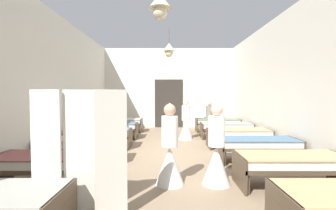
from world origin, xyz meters
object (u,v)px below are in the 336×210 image
(nurse_far_aisle, at_px, (169,156))
(privacy_screen, at_px, (78,155))
(bed_right_row_5, at_px, (216,122))
(bed_right_row_1, at_px, (290,162))
(nurse_mid_aisle, at_px, (185,125))
(bed_left_row_3, at_px, (99,133))
(bed_left_row_2, at_px, (80,144))
(bed_left_row_5, at_px, (119,122))
(bed_right_row_4, at_px, (225,127))
(patient_seated_primary, at_px, (208,112))
(bed_left_row_1, at_px, (47,162))
(bed_right_row_3, at_px, (237,133))
(bed_left_row_4, at_px, (111,127))
(nurse_near_aisle, at_px, (215,155))
(bed_right_row_2, at_px, (257,144))

(nurse_far_aisle, bearing_deg, privacy_screen, 176.37)
(bed_right_row_5, bearing_deg, privacy_screen, -113.81)
(bed_right_row_1, relative_size, nurse_mid_aisle, 1.28)
(bed_right_row_1, distance_m, nurse_mid_aisle, 4.86)
(bed_right_row_5, distance_m, nurse_far_aisle, 6.71)
(bed_left_row_3, bearing_deg, bed_right_row_5, 36.97)
(bed_left_row_2, height_order, bed_left_row_3, same)
(bed_left_row_5, bearing_deg, nurse_mid_aisle, -34.02)
(bed_right_row_4, relative_size, patient_seated_primary, 2.38)
(bed_left_row_3, relative_size, privacy_screen, 1.12)
(bed_right_row_4, distance_m, bed_left_row_5, 4.59)
(bed_left_row_1, distance_m, patient_seated_primary, 7.60)
(bed_right_row_1, bearing_deg, bed_left_row_2, 159.37)
(bed_left_row_1, xyz_separation_m, bed_right_row_1, (4.30, 0.00, 0.00))
(bed_right_row_3, distance_m, bed_left_row_4, 4.59)
(bed_right_row_4, distance_m, nurse_far_aisle, 5.20)
(bed_left_row_3, bearing_deg, nurse_mid_aisle, 26.40)
(bed_left_row_1, distance_m, bed_right_row_4, 6.48)
(nurse_near_aisle, bearing_deg, bed_right_row_1, -178.62)
(bed_right_row_3, xyz_separation_m, bed_right_row_5, (0.00, 3.23, 0.00))
(bed_left_row_1, relative_size, nurse_mid_aisle, 1.28)
(bed_right_row_5, relative_size, nurse_far_aisle, 1.28)
(privacy_screen, bearing_deg, bed_left_row_1, 123.04)
(nurse_near_aisle, bearing_deg, bed_left_row_2, -19.82)
(bed_left_row_2, distance_m, bed_right_row_3, 4.59)
(bed_right_row_4, distance_m, nurse_near_aisle, 4.91)
(bed_right_row_3, bearing_deg, nurse_mid_aisle, 138.25)
(bed_right_row_5, bearing_deg, nurse_far_aisle, -108.75)
(nurse_far_aisle, bearing_deg, bed_right_row_2, -14.86)
(bed_left_row_5, bearing_deg, bed_left_row_1, -90.00)
(bed_left_row_2, relative_size, bed_right_row_3, 1.00)
(bed_left_row_1, xyz_separation_m, bed_right_row_2, (4.30, 1.62, 0.00))
(bed_left_row_2, bearing_deg, nurse_mid_aisle, 47.26)
(bed_left_row_3, bearing_deg, nurse_near_aisle, -46.14)
(bed_left_row_2, bearing_deg, nurse_near_aisle, -26.56)
(bed_right_row_2, height_order, bed_right_row_5, same)
(bed_right_row_4, height_order, patient_seated_primary, patient_seated_primary)
(nurse_near_aisle, distance_m, nurse_far_aisle, 0.85)
(bed_left_row_3, xyz_separation_m, bed_left_row_5, (0.00, 3.23, 0.00))
(bed_left_row_4, bearing_deg, bed_right_row_1, -48.47)
(bed_right_row_4, bearing_deg, bed_right_row_3, -90.00)
(bed_left_row_1, xyz_separation_m, bed_right_row_5, (4.30, 6.47, 0.00))
(nurse_near_aisle, bearing_deg, bed_right_row_4, -98.70)
(bed_right_row_3, xyz_separation_m, nurse_mid_aisle, (-1.54, 1.37, 0.09))
(bed_left_row_5, bearing_deg, bed_right_row_4, -20.63)
(bed_right_row_4, relative_size, bed_right_row_5, 1.00)
(bed_left_row_5, relative_size, nurse_mid_aisle, 1.28)
(bed_right_row_4, xyz_separation_m, privacy_screen, (-3.35, -5.97, 0.41))
(bed_left_row_3, xyz_separation_m, patient_seated_primary, (3.95, 3.25, 0.43))
(bed_left_row_3, height_order, privacy_screen, privacy_screen)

